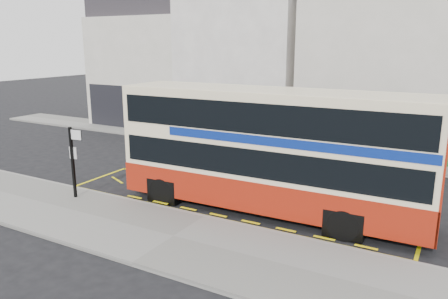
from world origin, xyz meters
The scene contains 14 objects.
ground centered at (0.00, 0.00, 0.00)m, with size 120.00×120.00×0.00m, color black.
pavement centered at (0.00, -2.30, 0.07)m, with size 40.00×4.00×0.15m, color gray.
kerb centered at (0.00, -0.38, 0.07)m, with size 40.00×0.15×0.15m, color gray.
far_pavement centered at (0.00, 11.00, 0.07)m, with size 50.00×3.00×0.15m, color gray.
road_markings centered at (0.00, 1.60, 0.01)m, with size 14.00×3.40×0.01m, color #FFEB0D, non-canonical shape.
terrace_far_left centered at (-13.50, 14.99, 4.82)m, with size 8.00×8.01×10.80m.
terrace_left centered at (-5.50, 14.99, 5.32)m, with size 8.00×8.01×11.80m.
terrace_green_shop centered at (3.50, 14.99, 5.07)m, with size 9.00×8.01×11.30m.
double_decker_bus centered at (1.76, 1.48, 2.41)m, with size 11.56×2.92×4.59m.
bus_stop_post centered at (-5.53, -1.24, 1.88)m, with size 0.72×0.14×2.87m.
car_silver centered at (-7.01, 8.50, 0.74)m, with size 1.75×4.35×1.48m, color #AFAFB4.
car_grey centered at (-3.92, 9.16, 0.63)m, with size 1.34×3.83×1.26m, color #3E4146.
street_tree_left centered at (-13.82, 12.03, 3.86)m, with size 2.62×2.62×5.66m.
street_tree_right centered at (4.94, 12.15, 3.83)m, with size 2.60×2.60×5.61m.
Camera 1 is at (7.77, -12.85, 6.21)m, focal length 35.00 mm.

